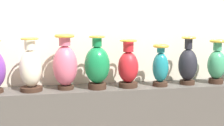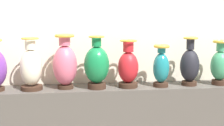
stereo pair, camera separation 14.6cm
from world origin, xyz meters
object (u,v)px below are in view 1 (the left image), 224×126
at_px(vase_crimson, 128,67).
at_px(vase_jade, 217,64).
at_px(vase_ivory, 31,68).
at_px(vase_teal, 160,66).
at_px(vase_rose, 65,64).
at_px(vase_onyx, 188,64).
at_px(vase_emerald, 97,65).

relative_size(vase_crimson, vase_jade, 1.02).
bearing_deg(vase_crimson, vase_ivory, 179.44).
relative_size(vase_ivory, vase_teal, 1.19).
bearing_deg(vase_rose, vase_ivory, -176.91).
relative_size(vase_crimson, vase_onyx, 0.95).
relative_size(vase_teal, vase_onyx, 0.85).
bearing_deg(vase_crimson, vase_teal, -2.92).
bearing_deg(vase_crimson, vase_onyx, 0.83).
bearing_deg(vase_ivory, vase_onyx, 0.00).
xyz_separation_m(vase_rose, vase_jade, (1.20, -0.02, -0.03)).
bearing_deg(vase_rose, vase_jade, -1.12).
relative_size(vase_ivory, vase_jade, 1.09).
height_order(vase_rose, vase_crimson, vase_rose).
xyz_separation_m(vase_crimson, vase_jade, (0.73, -0.00, 0.00)).
height_order(vase_teal, vase_jade, vase_jade).
bearing_deg(vase_jade, vase_crimson, 179.75).
bearing_deg(vase_emerald, vase_rose, 172.29).
bearing_deg(vase_emerald, vase_jade, 0.47).
height_order(vase_crimson, vase_onyx, vase_onyx).
relative_size(vase_emerald, vase_teal, 1.22).
xyz_separation_m(vase_teal, vase_jade, (0.48, 0.01, 0.01)).
bearing_deg(vase_rose, vase_onyx, -0.79).
distance_m(vase_rose, vase_onyx, 0.96).
xyz_separation_m(vase_rose, vase_crimson, (0.47, -0.02, -0.03)).
distance_m(vase_rose, vase_jade, 1.20).
distance_m(vase_emerald, vase_crimson, 0.24).
height_order(vase_rose, vase_jade, vase_rose).
height_order(vase_rose, vase_teal, vase_rose).
bearing_deg(vase_onyx, vase_emerald, -178.56).
bearing_deg(vase_jade, vase_onyx, 177.58).
bearing_deg(vase_crimson, vase_jade, -0.25).
relative_size(vase_ivory, vase_emerald, 0.97).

